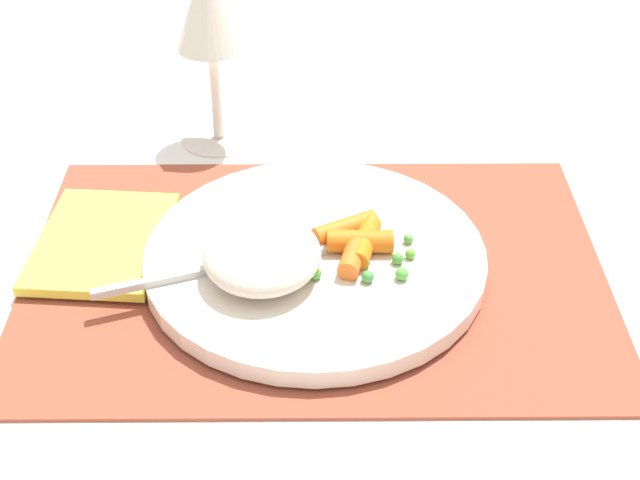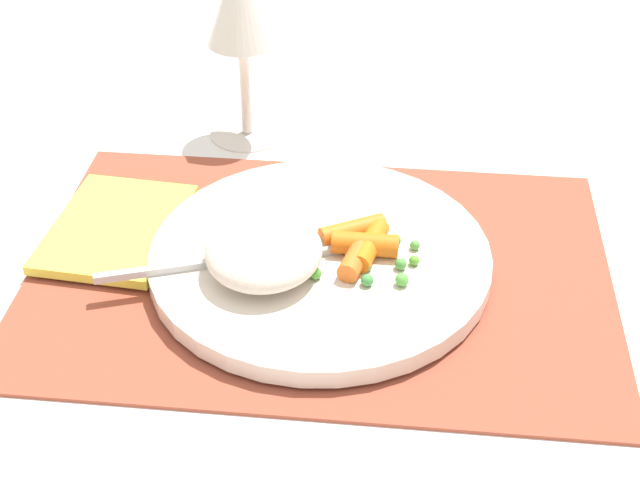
# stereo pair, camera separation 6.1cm
# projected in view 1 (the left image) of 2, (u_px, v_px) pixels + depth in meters

# --- Properties ---
(ground_plane) EXTENTS (2.40, 2.40, 0.00)m
(ground_plane) POSITION_uv_depth(u_px,v_px,m) (320.00, 272.00, 0.70)
(ground_plane) COLOR white
(placemat) EXTENTS (0.44, 0.30, 0.01)m
(placemat) POSITION_uv_depth(u_px,v_px,m) (320.00, 269.00, 0.70)
(placemat) COLOR #9E4733
(placemat) RESTS_ON ground_plane
(plate) EXTENTS (0.26, 0.26, 0.01)m
(plate) POSITION_uv_depth(u_px,v_px,m) (320.00, 258.00, 0.70)
(plate) COLOR silver
(plate) RESTS_ON placemat
(rice_mound) EXTENTS (0.09, 0.09, 0.03)m
(rice_mound) POSITION_uv_depth(u_px,v_px,m) (267.00, 254.00, 0.66)
(rice_mound) COLOR beige
(rice_mound) RESTS_ON plate
(carrot_portion) EXTENTS (0.06, 0.07, 0.02)m
(carrot_portion) POSITION_uv_depth(u_px,v_px,m) (361.00, 241.00, 0.69)
(carrot_portion) COLOR orange
(carrot_portion) RESTS_ON plate
(pea_scatter) EXTENTS (0.08, 0.06, 0.01)m
(pea_scatter) POSITION_uv_depth(u_px,v_px,m) (376.00, 256.00, 0.68)
(pea_scatter) COLOR green
(pea_scatter) RESTS_ON plate
(fork) EXTENTS (0.20, 0.08, 0.01)m
(fork) POSITION_uv_depth(u_px,v_px,m) (270.00, 258.00, 0.68)
(fork) COLOR silver
(fork) RESTS_ON plate
(wine_glass) EXTENTS (0.07, 0.07, 0.18)m
(wine_glass) POSITION_uv_depth(u_px,v_px,m) (214.00, 11.00, 0.79)
(wine_glass) COLOR silver
(wine_glass) RESTS_ON ground_plane
(napkin) EXTENTS (0.11, 0.14, 0.01)m
(napkin) POSITION_uv_depth(u_px,v_px,m) (107.00, 242.00, 0.72)
(napkin) COLOR #EAE54C
(napkin) RESTS_ON placemat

